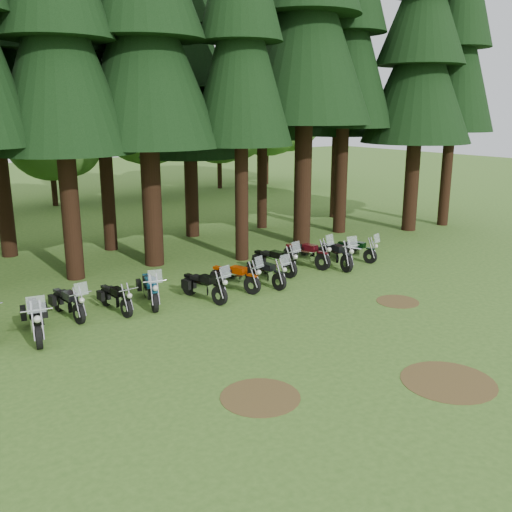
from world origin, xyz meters
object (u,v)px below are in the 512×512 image
object	(u,v)px
motorcycle_1	(36,320)
motorcycle_6	(235,278)
motorcycle_2	(68,303)
motorcycle_4	(150,290)
motorcycle_9	(306,255)
motorcycle_10	(335,255)
motorcycle_5	(204,287)
motorcycle_7	(265,274)
motorcycle_3	(115,299)
motorcycle_8	(274,262)
motorcycle_11	(356,251)

from	to	relation	value
motorcycle_1	motorcycle_6	bearing A→B (deg)	13.77
motorcycle_2	motorcycle_4	distance (m)	2.58
motorcycle_2	motorcycle_9	size ratio (longest dim) A/B	0.90
motorcycle_9	motorcycle_10	world-z (taller)	motorcycle_10
motorcycle_2	motorcycle_10	bearing A→B (deg)	-9.30
motorcycle_2	motorcycle_6	world-z (taller)	motorcycle_6
motorcycle_1	motorcycle_5	size ratio (longest dim) A/B	1.14
motorcycle_6	motorcycle_10	size ratio (longest dim) A/B	0.91
motorcycle_9	motorcycle_1	bearing A→B (deg)	173.89
motorcycle_5	motorcycle_7	size ratio (longest dim) A/B	1.02
motorcycle_1	motorcycle_7	world-z (taller)	motorcycle_1
motorcycle_5	motorcycle_6	world-z (taller)	motorcycle_6
motorcycle_3	motorcycle_7	bearing A→B (deg)	-10.91
motorcycle_8	motorcycle_1	bearing A→B (deg)	176.67
motorcycle_4	motorcycle_6	bearing A→B (deg)	8.60
motorcycle_8	motorcycle_11	world-z (taller)	motorcycle_8
motorcycle_4	motorcycle_8	world-z (taller)	motorcycle_8
motorcycle_1	motorcycle_7	bearing A→B (deg)	12.13
motorcycle_5	motorcycle_8	bearing A→B (deg)	4.78
motorcycle_2	motorcycle_6	size ratio (longest dim) A/B	0.98
motorcycle_2	motorcycle_5	size ratio (longest dim) A/B	0.98
motorcycle_5	motorcycle_10	xyz separation A→B (m)	(6.35, 0.39, 0.04)
motorcycle_6	motorcycle_11	distance (m)	6.37
motorcycle_3	motorcycle_11	xyz separation A→B (m)	(10.58, -0.04, 0.02)
motorcycle_1	motorcycle_11	xyz separation A→B (m)	(13.19, 0.64, -0.09)
motorcycle_6	motorcycle_7	bearing A→B (deg)	-27.44
motorcycle_1	motorcycle_11	distance (m)	13.21
motorcycle_5	motorcycle_9	bearing A→B (deg)	0.58
motorcycle_8	motorcycle_10	bearing A→B (deg)	-24.91
motorcycle_8	motorcycle_9	distance (m)	1.69
motorcycle_4	motorcycle_11	bearing A→B (deg)	16.00
motorcycle_1	motorcycle_8	world-z (taller)	motorcycle_1
motorcycle_3	motorcycle_4	size ratio (longest dim) A/B	0.87
motorcycle_10	motorcycle_11	size ratio (longest dim) A/B	1.16
motorcycle_7	motorcycle_9	bearing A→B (deg)	14.14
motorcycle_2	motorcycle_8	bearing A→B (deg)	-5.50
motorcycle_10	motorcycle_3	bearing A→B (deg)	-171.15
motorcycle_1	motorcycle_6	xyz separation A→B (m)	(6.84, 0.27, -0.06)
motorcycle_3	motorcycle_7	size ratio (longest dim) A/B	0.93
motorcycle_7	motorcycle_5	bearing A→B (deg)	175.70
motorcycle_6	motorcycle_8	size ratio (longest dim) A/B	0.94
motorcycle_5	motorcycle_8	world-z (taller)	motorcycle_8
motorcycle_4	motorcycle_7	bearing A→B (deg)	8.25
motorcycle_3	motorcycle_8	world-z (taller)	motorcycle_8
motorcycle_9	motorcycle_5	bearing A→B (deg)	179.66
motorcycle_3	motorcycle_10	bearing A→B (deg)	-6.34
motorcycle_6	motorcycle_10	bearing A→B (deg)	-17.09
motorcycle_9	motorcycle_3	bearing A→B (deg)	171.05
motorcycle_9	motorcycle_2	bearing A→B (deg)	168.53
motorcycle_9	motorcycle_10	size ratio (longest dim) A/B	0.99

